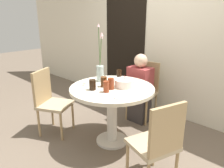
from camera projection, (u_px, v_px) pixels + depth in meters
The scene contains 16 objects.
ground_plane at pixel (112, 141), 2.91m from camera, with size 16.00×16.00×0.00m, color #6B5B4C.
wall_back at pixel (169, 35), 3.39m from camera, with size 8.00×0.05×2.60m.
doorway_panel at pixel (124, 47), 4.03m from camera, with size 0.90×0.01×2.05m.
dining_table at pixel (112, 99), 2.72m from camera, with size 1.04×1.04×0.76m.
chair_near_front at pixel (144, 87), 3.45m from camera, with size 0.46×0.46×0.90m.
chair_far_back at pixel (50, 99), 3.00m from camera, with size 0.54×0.54×0.90m.
chair_left_flank at pixel (158, 141), 2.01m from camera, with size 0.50×0.50×0.90m.
birthday_cake at pixel (125, 83), 2.67m from camera, with size 0.25×0.25×0.14m.
flower_vase at pixel (100, 69), 2.84m from camera, with size 0.20×0.16×0.75m.
side_plate at pixel (122, 96), 2.36m from camera, with size 0.20×0.20×0.01m.
drink_glass_0 at pixel (104, 82), 2.68m from camera, with size 0.08×0.08×0.12m.
drink_glass_1 at pixel (93, 85), 2.57m from camera, with size 0.08×0.08×0.12m.
drink_glass_2 at pixel (119, 75), 2.96m from camera, with size 0.07×0.07×0.14m.
drink_glass_3 at pixel (111, 84), 2.59m from camera, with size 0.07×0.07×0.13m.
drink_glass_4 at pixel (106, 87), 2.49m from camera, with size 0.07×0.07×0.13m.
person_boy at pixel (140, 91), 3.33m from camera, with size 0.34×0.24×1.06m.
Camera 1 is at (1.75, -1.83, 1.63)m, focal length 35.00 mm.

